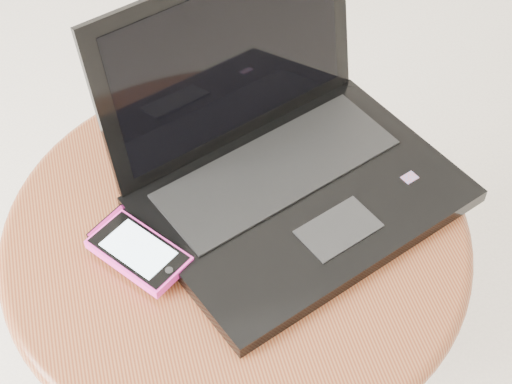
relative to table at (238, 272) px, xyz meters
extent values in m
cylinder|color=#632D13|center=(0.00, 0.00, -0.14)|extent=(0.09, 0.09, 0.42)
cylinder|color=#612613|center=(0.00, 0.00, 0.09)|extent=(0.57, 0.57, 0.03)
torus|color=#612613|center=(0.00, 0.00, 0.09)|extent=(0.60, 0.60, 0.03)
cube|color=black|center=(0.09, 0.01, 0.11)|extent=(0.46, 0.39, 0.02)
cube|color=black|center=(0.07, 0.06, 0.12)|extent=(0.34, 0.23, 0.00)
cube|color=black|center=(0.12, -0.05, 0.12)|extent=(0.11, 0.09, 0.00)
cube|color=red|center=(0.23, 0.00, 0.12)|extent=(0.02, 0.02, 0.00)
cube|color=black|center=(0.04, 0.16, 0.24)|extent=(0.37, 0.18, 0.23)
cube|color=black|center=(0.04, 0.15, 0.24)|extent=(0.33, 0.15, 0.20)
cube|color=black|center=(-0.12, 0.00, 0.11)|extent=(0.12, 0.13, 0.01)
cube|color=#A81668|center=(-0.16, 0.04, 0.11)|extent=(0.05, 0.04, 0.00)
cube|color=#F02FAC|center=(-0.13, -0.02, 0.12)|extent=(0.12, 0.13, 0.01)
cube|color=black|center=(-0.13, -0.02, 0.12)|extent=(0.11, 0.13, 0.00)
cube|color=#CAE8FD|center=(-0.13, -0.02, 0.13)|extent=(0.09, 0.10, 0.00)
cylinder|color=black|center=(-0.10, -0.06, 0.13)|extent=(0.01, 0.01, 0.00)
camera|label=1|loc=(-0.14, -0.59, 0.86)|focal=54.32mm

